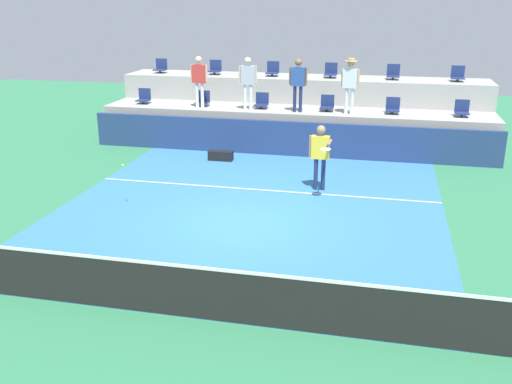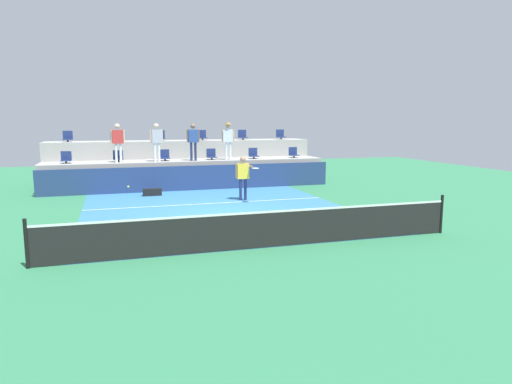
{
  "view_description": "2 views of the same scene",
  "coord_description": "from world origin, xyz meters",
  "px_view_note": "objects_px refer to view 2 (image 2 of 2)",
  "views": [
    {
      "loc": [
        2.93,
        -11.39,
        4.77
      ],
      "look_at": [
        0.4,
        -0.22,
        0.85
      ],
      "focal_mm": 39.88,
      "sensor_mm": 36.0,
      "label": 1
    },
    {
      "loc": [
        -3.38,
        -14.33,
        3.08
      ],
      "look_at": [
        0.85,
        -0.77,
        0.87
      ],
      "focal_mm": 32.25,
      "sensor_mm": 36.0,
      "label": 2
    }
  ],
  "objects_px": {
    "spectator_in_white": "(193,138)",
    "tennis_ball": "(128,187)",
    "stadium_chair_upper_mid_left": "(161,136)",
    "spectator_leaning_on_rail": "(118,139)",
    "spectator_in_grey": "(157,139)",
    "stadium_chair_lower_right": "(253,154)",
    "tennis_player": "(243,174)",
    "stadium_chair_lower_far_left": "(66,158)",
    "stadium_chair_upper_mid_right": "(202,136)",
    "equipment_bag": "(152,192)",
    "stadium_chair_upper_right": "(243,136)",
    "stadium_chair_upper_far_left": "(68,137)",
    "stadium_chair_lower_left": "(118,157)",
    "stadium_chair_lower_mid_left": "(165,156)",
    "stadium_chair_lower_far_right": "(293,153)",
    "stadium_chair_upper_far_right": "(281,135)",
    "stadium_chair_lower_mid_right": "(211,155)",
    "stadium_chair_upper_left": "(115,137)",
    "spectator_with_hat": "(228,137)"
  },
  "relations": [
    {
      "from": "spectator_in_white",
      "to": "tennis_ball",
      "type": "distance_m",
      "value": 7.24
    },
    {
      "from": "spectator_in_white",
      "to": "stadium_chair_upper_mid_left",
      "type": "bearing_deg",
      "value": 120.06
    },
    {
      "from": "spectator_leaning_on_rail",
      "to": "spectator_in_grey",
      "type": "height_order",
      "value": "spectator_in_grey"
    },
    {
      "from": "stadium_chair_lower_right",
      "to": "tennis_player",
      "type": "height_order",
      "value": "stadium_chair_lower_right"
    },
    {
      "from": "stadium_chair_lower_far_left",
      "to": "tennis_ball",
      "type": "relative_size",
      "value": 7.65
    },
    {
      "from": "stadium_chair_upper_mid_right",
      "to": "spectator_in_white",
      "type": "bearing_deg",
      "value": -110.83
    },
    {
      "from": "spectator_leaning_on_rail",
      "to": "equipment_bag",
      "type": "height_order",
      "value": "spectator_leaning_on_rail"
    },
    {
      "from": "stadium_chair_upper_right",
      "to": "tennis_ball",
      "type": "distance_m",
      "value": 10.63
    },
    {
      "from": "stadium_chair_lower_right",
      "to": "tennis_ball",
      "type": "height_order",
      "value": "stadium_chair_lower_right"
    },
    {
      "from": "stadium_chair_upper_far_left",
      "to": "stadium_chair_upper_right",
      "type": "distance_m",
      "value": 8.54
    },
    {
      "from": "spectator_in_white",
      "to": "spectator_in_grey",
      "type": "bearing_deg",
      "value": 180.0
    },
    {
      "from": "stadium_chair_lower_left",
      "to": "stadium_chair_lower_mid_left",
      "type": "xyz_separation_m",
      "value": [
        2.07,
        0.0,
        0.0
      ]
    },
    {
      "from": "stadium_chair_lower_far_right",
      "to": "spectator_in_grey",
      "type": "xyz_separation_m",
      "value": [
        -6.8,
        -0.38,
        0.82
      ]
    },
    {
      "from": "stadium_chair_upper_mid_left",
      "to": "spectator_in_grey",
      "type": "relative_size",
      "value": 0.3
    },
    {
      "from": "stadium_chair_upper_mid_right",
      "to": "stadium_chair_upper_far_right",
      "type": "distance_m",
      "value": 4.27
    },
    {
      "from": "stadium_chair_lower_mid_right",
      "to": "tennis_player",
      "type": "bearing_deg",
      "value": -85.99
    },
    {
      "from": "stadium_chair_upper_far_left",
      "to": "stadium_chair_upper_mid_right",
      "type": "distance_m",
      "value": 6.39
    },
    {
      "from": "stadium_chair_upper_mid_right",
      "to": "tennis_ball",
      "type": "height_order",
      "value": "stadium_chair_upper_mid_right"
    },
    {
      "from": "stadium_chair_lower_left",
      "to": "stadium_chair_upper_mid_left",
      "type": "distance_m",
      "value": 2.88
    },
    {
      "from": "stadium_chair_lower_mid_right",
      "to": "stadium_chair_lower_right",
      "type": "height_order",
      "value": "same"
    },
    {
      "from": "stadium_chair_upper_left",
      "to": "tennis_ball",
      "type": "height_order",
      "value": "stadium_chair_upper_left"
    },
    {
      "from": "stadium_chair_upper_left",
      "to": "equipment_bag",
      "type": "bearing_deg",
      "value": -71.67
    },
    {
      "from": "tennis_player",
      "to": "tennis_ball",
      "type": "xyz_separation_m",
      "value": [
        -4.39,
        -2.29,
        -0.02
      ]
    },
    {
      "from": "stadium_chair_upper_mid_right",
      "to": "spectator_with_hat",
      "type": "distance_m",
      "value": 2.33
    },
    {
      "from": "stadium_chair_upper_mid_left",
      "to": "spectator_with_hat",
      "type": "distance_m",
      "value": 3.64
    },
    {
      "from": "spectator_in_grey",
      "to": "stadium_chair_lower_far_left",
      "type": "bearing_deg",
      "value": 174.33
    },
    {
      "from": "stadium_chair_lower_left",
      "to": "stadium_chair_lower_far_right",
      "type": "relative_size",
      "value": 1.0
    },
    {
      "from": "stadium_chair_lower_mid_left",
      "to": "equipment_bag",
      "type": "height_order",
      "value": "stadium_chair_lower_mid_left"
    },
    {
      "from": "stadium_chair_upper_mid_left",
      "to": "spectator_with_hat",
      "type": "bearing_deg",
      "value": -36.81
    },
    {
      "from": "stadium_chair_upper_mid_left",
      "to": "tennis_ball",
      "type": "height_order",
      "value": "stadium_chair_upper_mid_left"
    },
    {
      "from": "stadium_chair_lower_left",
      "to": "spectator_leaning_on_rail",
      "type": "height_order",
      "value": "spectator_leaning_on_rail"
    },
    {
      "from": "stadium_chair_upper_far_right",
      "to": "spectator_with_hat",
      "type": "xyz_separation_m",
      "value": [
        -3.45,
        -2.18,
        0.02
      ]
    },
    {
      "from": "stadium_chair_lower_mid_right",
      "to": "stadium_chair_upper_left",
      "type": "relative_size",
      "value": 1.0
    },
    {
      "from": "stadium_chair_upper_far_left",
      "to": "spectator_with_hat",
      "type": "relative_size",
      "value": 0.3
    },
    {
      "from": "stadium_chair_lower_right",
      "to": "stadium_chair_upper_left",
      "type": "distance_m",
      "value": 6.76
    },
    {
      "from": "stadium_chair_upper_far_right",
      "to": "spectator_with_hat",
      "type": "height_order",
      "value": "spectator_with_hat"
    },
    {
      "from": "stadium_chair_upper_mid_right",
      "to": "spectator_leaning_on_rail",
      "type": "xyz_separation_m",
      "value": [
        -4.16,
        -2.18,
        -0.03
      ]
    },
    {
      "from": "spectator_in_grey",
      "to": "stadium_chair_upper_mid_right",
      "type": "bearing_deg",
      "value": 41.26
    },
    {
      "from": "stadium_chair_upper_right",
      "to": "stadium_chair_lower_mid_left",
      "type": "bearing_deg",
      "value": -157.08
    },
    {
      "from": "stadium_chair_upper_mid_left",
      "to": "tennis_player",
      "type": "distance_m",
      "value": 6.89
    },
    {
      "from": "stadium_chair_upper_far_left",
      "to": "spectator_with_hat",
      "type": "distance_m",
      "value": 7.54
    },
    {
      "from": "stadium_chair_upper_left",
      "to": "stadium_chair_upper_far_right",
      "type": "relative_size",
      "value": 1.0
    },
    {
      "from": "stadium_chair_lower_left",
      "to": "stadium_chair_lower_far_left",
      "type": "bearing_deg",
      "value": 180.0
    },
    {
      "from": "stadium_chair_upper_left",
      "to": "stadium_chair_upper_far_left",
      "type": "bearing_deg",
      "value": 180.0
    },
    {
      "from": "stadium_chair_upper_far_left",
      "to": "equipment_bag",
      "type": "bearing_deg",
      "value": -49.54
    },
    {
      "from": "spectator_leaning_on_rail",
      "to": "stadium_chair_lower_mid_right",
      "type": "bearing_deg",
      "value": 5.15
    },
    {
      "from": "stadium_chair_upper_far_right",
      "to": "equipment_bag",
      "type": "height_order",
      "value": "stadium_chair_upper_far_right"
    },
    {
      "from": "stadium_chair_upper_mid_right",
      "to": "tennis_ball",
      "type": "distance_m",
      "value": 9.55
    },
    {
      "from": "stadium_chair_lower_far_right",
      "to": "spectator_leaning_on_rail",
      "type": "height_order",
      "value": "spectator_leaning_on_rail"
    },
    {
      "from": "stadium_chair_lower_mid_left",
      "to": "stadium_chair_upper_left",
      "type": "xyz_separation_m",
      "value": [
        -2.15,
        1.8,
        0.85
      ]
    }
  ]
}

